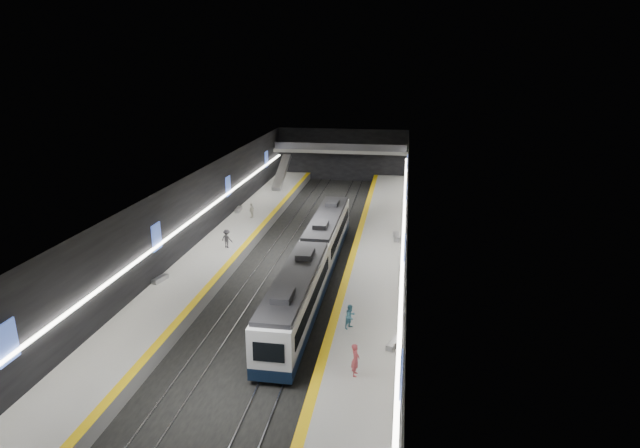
% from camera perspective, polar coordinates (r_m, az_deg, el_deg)
% --- Properties ---
extents(ground, '(70.00, 70.00, 0.00)m').
position_cam_1_polar(ground, '(50.67, -2.44, -3.90)').
color(ground, black).
rests_on(ground, ground).
extents(ceiling, '(20.00, 70.00, 0.04)m').
position_cam_1_polar(ceiling, '(48.35, -2.56, 4.97)').
color(ceiling, beige).
rests_on(ceiling, wall_left).
extents(wall_left, '(0.04, 70.00, 8.00)m').
position_cam_1_polar(wall_left, '(52.25, -13.31, 0.93)').
color(wall_left, black).
rests_on(wall_left, ground).
extents(wall_right, '(0.04, 70.00, 8.00)m').
position_cam_1_polar(wall_right, '(48.41, 9.17, -0.13)').
color(wall_right, black).
rests_on(wall_right, ground).
extents(wall_back, '(20.00, 0.04, 8.00)m').
position_cam_1_polar(wall_back, '(83.06, 2.38, 7.38)').
color(wall_back, black).
rests_on(wall_back, ground).
extents(platform_left, '(5.00, 70.00, 1.00)m').
position_cam_1_polar(platform_left, '(52.45, -10.52, -2.86)').
color(platform_left, slate).
rests_on(platform_left, ground).
extents(tile_surface_left, '(5.00, 70.00, 0.02)m').
position_cam_1_polar(tile_surface_left, '(52.28, -10.55, -2.33)').
color(tile_surface_left, '#B3B2AD').
rests_on(tile_surface_left, platform_left).
extents(tactile_strip_left, '(0.60, 70.00, 0.02)m').
position_cam_1_polar(tactile_strip_left, '(51.59, -8.24, -2.47)').
color(tactile_strip_left, yellow).
rests_on(tactile_strip_left, platform_left).
extents(platform_right, '(5.00, 70.00, 1.00)m').
position_cam_1_polar(platform_right, '(49.61, 6.09, -3.85)').
color(platform_right, slate).
rests_on(platform_right, ground).
extents(tile_surface_right, '(5.00, 70.00, 0.02)m').
position_cam_1_polar(tile_surface_right, '(49.43, 6.11, -3.30)').
color(tile_surface_right, '#B3B2AD').
rests_on(tile_surface_right, platform_right).
extents(tactile_strip_right, '(0.60, 70.00, 0.02)m').
position_cam_1_polar(tactile_strip_right, '(49.57, 3.56, -3.15)').
color(tactile_strip_right, yellow).
rests_on(tactile_strip_right, platform_right).
extents(rails, '(6.52, 70.00, 0.12)m').
position_cam_1_polar(rails, '(50.65, -2.44, -3.84)').
color(rails, gray).
rests_on(rails, ground).
extents(train, '(2.69, 30.04, 3.60)m').
position_cam_1_polar(train, '(44.61, -0.68, -3.89)').
color(train, '#0D1B31').
rests_on(train, ground).
extents(ad_posters, '(19.94, 53.50, 2.20)m').
position_cam_1_polar(ad_posters, '(50.16, -2.28, 1.30)').
color(ad_posters, '#4361CA').
rests_on(ad_posters, wall_left).
extents(cove_light_left, '(0.25, 68.60, 0.12)m').
position_cam_1_polar(cove_light_left, '(52.23, -13.09, 0.71)').
color(cove_light_left, white).
rests_on(cove_light_left, wall_left).
extents(cove_light_right, '(0.25, 68.60, 0.12)m').
position_cam_1_polar(cove_light_right, '(48.47, 8.92, -0.34)').
color(cove_light_right, white).
rests_on(cove_light_right, wall_right).
extents(mezzanine_bridge, '(20.00, 3.00, 1.50)m').
position_cam_1_polar(mezzanine_bridge, '(80.85, 2.22, 7.86)').
color(mezzanine_bridge, gray).
rests_on(mezzanine_bridge, wall_left).
extents(escalator, '(1.20, 7.50, 3.92)m').
position_cam_1_polar(escalator, '(75.83, -4.11, 5.55)').
color(escalator, '#99999E').
rests_on(escalator, platform_left).
extents(bench_left_near, '(0.79, 1.68, 0.40)m').
position_cam_1_polar(bench_left_near, '(45.35, -16.67, -5.65)').
color(bench_left_near, '#99999E').
rests_on(bench_left_near, platform_left).
extents(bench_left_far, '(0.60, 1.83, 0.44)m').
position_cam_1_polar(bench_left_far, '(63.65, -8.69, 1.53)').
color(bench_left_far, '#99999E').
rests_on(bench_left_far, platform_left).
extents(bench_right_near, '(1.02, 1.67, 0.40)m').
position_cam_1_polar(bench_right_near, '(34.65, 7.90, -12.51)').
color(bench_right_near, '#99999E').
rests_on(bench_right_near, platform_right).
extents(bench_right_far, '(0.75, 2.10, 0.50)m').
position_cam_1_polar(bench_right_far, '(53.83, 8.13, -1.36)').
color(bench_right_far, '#99999E').
rests_on(bench_right_far, platform_right).
extents(passenger_right_a, '(0.47, 0.72, 1.96)m').
position_cam_1_polar(passenger_right_a, '(31.26, 3.79, -14.28)').
color(passenger_right_a, '#C1484F').
rests_on(passenger_right_a, platform_right).
extents(passenger_right_b, '(1.00, 1.04, 1.69)m').
position_cam_1_polar(passenger_right_b, '(36.16, 3.26, -9.85)').
color(passenger_right_b, '#5094AF').
rests_on(passenger_right_b, platform_right).
extents(passenger_left_a, '(0.64, 1.07, 1.70)m').
position_cam_1_polar(passenger_left_a, '(60.74, -7.29, 1.44)').
color(passenger_left_a, beige).
rests_on(passenger_left_a, platform_left).
extents(passenger_left_b, '(1.29, 0.96, 1.79)m').
position_cam_1_polar(passenger_left_b, '(51.48, -9.90, -1.57)').
color(passenger_left_b, '#3C3B42').
rests_on(passenger_left_b, platform_left).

